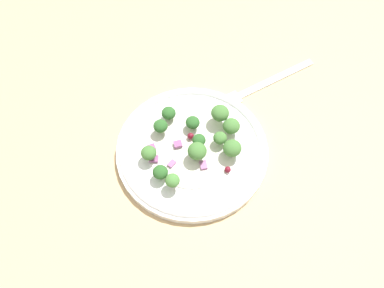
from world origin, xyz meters
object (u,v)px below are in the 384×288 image
Objects in this scene: broccoli_floret_2 at (149,153)px; fork at (261,85)px; broccoli_floret_1 at (232,148)px; broccoli_floret_0 at (172,181)px; plate at (192,150)px.

broccoli_floret_2 is 23.43cm from fork.
broccoli_floret_2 is at bearing -121.23° from broccoli_floret_1.
broccoli_floret_1 is (0.58, 10.11, -0.02)cm from broccoli_floret_0.
plate is at bearing -76.68° from fork.
plate is at bearing 70.81° from broccoli_floret_2.
plate is 17.44cm from fork.
plate is at bearing 121.86° from broccoli_floret_0.
fork is (-1.85, 23.19, -2.77)cm from broccoli_floret_2.
broccoli_floret_1 is 0.15× the size of fork.
broccoli_floret_0 is (3.62, -5.83, 2.40)cm from plate.
broccoli_floret_1 is at bearing -57.03° from fork.
broccoli_floret_1 is at bearing 58.77° from broccoli_floret_2.
broccoli_floret_0 reaches higher than broccoli_floret_2.
fork is at bearing 94.55° from broccoli_floret_2.
plate is 1.24× the size of fork.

